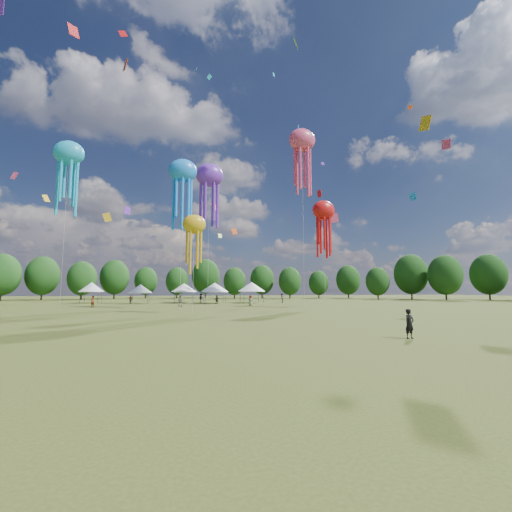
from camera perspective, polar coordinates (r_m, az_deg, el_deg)
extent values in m
plane|color=#384416|center=(17.73, 1.45, -14.38)|extent=(300.00, 300.00, 0.00)
imported|color=black|center=(20.36, 24.78, -10.47)|extent=(0.65, 0.49, 1.60)
imported|color=gray|center=(54.41, -12.89, -7.55)|extent=(0.97, 0.81, 1.78)
imported|color=gray|center=(76.06, -12.82, -7.12)|extent=(0.68, 0.86, 1.54)
imported|color=gray|center=(70.48, 4.42, -7.21)|extent=(1.02, 1.13, 1.92)
imported|color=gray|center=(72.83, -9.38, -7.11)|extent=(1.41, 1.31, 1.90)
imported|color=gray|center=(70.72, -20.68, -6.97)|extent=(1.02, 0.66, 1.61)
imported|color=gray|center=(64.91, -6.74, -7.42)|extent=(1.51, 1.29, 1.64)
imported|color=gray|center=(56.91, -26.18, -7.02)|extent=(0.69, 0.77, 1.78)
imported|color=gray|center=(57.56, -0.95, -7.63)|extent=(0.94, 1.00, 1.72)
cylinder|color=#47474C|center=(74.86, -27.90, -6.34)|extent=(0.08, 0.08, 2.24)
cylinder|color=#47474C|center=(78.07, -27.29, -6.33)|extent=(0.08, 0.08, 2.24)
cylinder|color=#47474C|center=(74.10, -25.41, -6.47)|extent=(0.08, 0.08, 2.24)
cylinder|color=#47474C|center=(77.34, -24.89, -6.44)|extent=(0.08, 0.08, 2.24)
cube|color=white|center=(76.06, -26.33, -5.52)|extent=(3.71, 3.71, 0.10)
cone|color=white|center=(76.06, -26.30, -4.76)|extent=(4.82, 4.82, 1.92)
cylinder|color=#47474C|center=(69.12, -20.67, -6.84)|extent=(0.08, 0.08, 2.01)
cylinder|color=#47474C|center=(72.25, -20.35, -6.79)|extent=(0.08, 0.08, 2.01)
cylinder|color=#47474C|center=(68.78, -18.05, -6.94)|extent=(0.08, 0.08, 2.01)
cylinder|color=#47474C|center=(71.93, -17.83, -6.88)|extent=(0.08, 0.08, 2.01)
cube|color=white|center=(70.48, -19.20, -6.01)|extent=(3.56, 3.56, 0.10)
cone|color=white|center=(70.48, -19.17, -5.27)|extent=(4.63, 4.63, 1.72)
cylinder|color=#47474C|center=(71.24, -13.74, -6.94)|extent=(0.08, 0.08, 2.17)
cylinder|color=#47474C|center=(74.98, -13.71, -6.88)|extent=(0.08, 0.08, 2.17)
cylinder|color=#47474C|center=(71.31, -10.71, -7.00)|extent=(0.08, 0.08, 2.17)
cylinder|color=#47474C|center=(75.05, -10.83, -6.94)|extent=(0.08, 0.08, 2.17)
cube|color=white|center=(73.10, -12.23, -6.05)|extent=(4.14, 4.14, 0.10)
cone|color=white|center=(73.11, -12.21, -5.28)|extent=(5.39, 5.39, 1.86)
cylinder|color=#47474C|center=(66.22, -8.66, -7.13)|extent=(0.08, 0.08, 2.19)
cylinder|color=#47474C|center=(70.23, -8.92, -7.05)|extent=(0.08, 0.08, 2.19)
cylinder|color=#47474C|center=(66.66, -5.19, -7.16)|extent=(0.08, 0.08, 2.19)
cylinder|color=#47474C|center=(70.65, -5.65, -7.09)|extent=(0.08, 0.08, 2.19)
cube|color=white|center=(68.40, -7.09, -6.15)|extent=(4.42, 4.42, 0.10)
cone|color=white|center=(68.40, -7.08, -5.33)|extent=(5.75, 5.75, 1.87)
cylinder|color=#47474C|center=(67.99, -2.08, -7.12)|extent=(0.08, 0.08, 2.28)
cylinder|color=#47474C|center=(71.97, -2.71, -7.05)|extent=(0.08, 0.08, 2.28)
cylinder|color=#47474C|center=(68.88, 1.25, -7.11)|extent=(0.08, 0.08, 2.28)
cylinder|color=#47474C|center=(72.82, 0.45, -7.04)|extent=(0.08, 0.08, 2.28)
cube|color=white|center=(70.37, -0.77, -6.11)|extent=(4.46, 4.46, 0.10)
cone|color=white|center=(70.37, -0.77, -5.28)|extent=(5.79, 5.79, 1.95)
ellipsoid|color=#1B81FB|center=(51.98, -12.39, 14.05)|extent=(4.12, 2.89, 3.51)
cylinder|color=beige|center=(49.49, -12.64, 2.97)|extent=(0.03, 0.03, 20.21)
ellipsoid|color=purple|center=(64.33, -7.96, 13.53)|extent=(5.12, 3.58, 4.35)
cylinder|color=beige|center=(61.41, -8.12, 2.94)|extent=(0.03, 0.03, 23.93)
ellipsoid|color=red|center=(52.70, 11.47, 7.68)|extent=(3.53, 2.47, 3.00)
cylinder|color=beige|center=(51.48, 11.64, -0.39)|extent=(0.03, 0.03, 14.86)
ellipsoid|color=#19A4DA|center=(65.19, -29.36, 15.11)|extent=(4.75, 3.32, 4.04)
cylinder|color=beige|center=(61.99, -29.94, 4.15)|extent=(0.03, 0.03, 25.14)
ellipsoid|color=gold|center=(39.60, -10.52, 5.37)|extent=(2.68, 1.88, 2.28)
cylinder|color=beige|center=(38.93, -10.66, -2.07)|extent=(0.03, 0.03, 10.27)
ellipsoid|color=#DB406B|center=(65.12, 7.88, 19.05)|extent=(4.95, 3.46, 4.20)
cylinder|color=beige|center=(60.36, 8.08, 6.02)|extent=(0.03, 0.03, 30.00)
cube|color=#19A4DA|center=(68.07, -7.98, 28.07)|extent=(0.95, 0.54, 1.01)
cube|color=#DB406B|center=(83.32, -7.10, 8.31)|extent=(2.19, 1.54, 2.33)
cube|color=purple|center=(88.22, 11.35, 15.24)|extent=(0.87, 0.48, 1.01)
cube|color=red|center=(60.90, -21.81, 31.82)|extent=(1.44, 0.65, 1.50)
cube|color=#F94F0F|center=(67.66, -3.74, 4.22)|extent=(1.39, 0.72, 1.46)
cube|color=gold|center=(41.78, 26.96, 19.59)|extent=(0.53, 1.53, 1.84)
cube|color=#A1ED27|center=(66.35, 6.81, 32.42)|extent=(1.11, 1.36, 1.59)
cube|color=#19A4DA|center=(87.25, -10.27, 28.76)|extent=(0.63, 1.21, 1.23)
cube|color=#DB406B|center=(57.21, 29.76, 16.26)|extent=(0.85, 0.93, 1.53)
cube|color=red|center=(53.62, -28.76, 30.69)|extent=(1.28, 1.05, 1.73)
cube|color=#F94F0F|center=(72.32, -21.45, 28.13)|extent=(1.14, 1.89, 2.48)
cube|color=gold|center=(79.51, -24.10, 6.07)|extent=(1.99, 0.28, 2.27)
cube|color=#1B81FB|center=(77.32, 7.24, 20.64)|extent=(0.72, 1.89, 2.23)
cube|color=#DB406B|center=(82.42, 13.31, 6.36)|extent=(2.01, 0.49, 2.41)
cube|color=red|center=(83.96, 10.78, 10.44)|extent=(0.60, 1.47, 1.91)
cube|color=#F94F0F|center=(59.84, 24.86, 22.09)|extent=(0.80, 0.62, 0.90)
cube|color=gold|center=(82.85, -32.27, 8.34)|extent=(1.40, 1.21, 1.77)
cube|color=#A1ED27|center=(75.25, -6.17, 3.47)|extent=(0.98, 0.72, 1.04)
cube|color=#1B81FB|center=(62.72, 25.27, 9.17)|extent=(1.00, 0.81, 1.47)
cube|color=#19A4DA|center=(79.47, 3.05, 28.57)|extent=(0.60, 0.78, 1.09)
cube|color=#DB406B|center=(57.63, -36.02, 11.07)|extent=(1.08, 0.52, 1.23)
cube|color=purple|center=(74.01, -21.14, 7.25)|extent=(1.14, 1.02, 1.82)
cylinder|color=#38281C|center=(104.32, -37.54, -5.18)|extent=(0.44, 0.44, 3.36)
ellipsoid|color=#1B4216|center=(104.39, -37.37, -2.53)|extent=(8.40, 8.40, 10.51)
cylinder|color=#38281C|center=(108.69, -32.82, -5.42)|extent=(0.44, 0.44, 3.41)
ellipsoid|color=#1B4216|center=(108.76, -32.68, -2.84)|extent=(8.53, 8.53, 10.66)
cylinder|color=#38281C|center=(105.30, -27.71, -5.80)|extent=(0.44, 0.44, 3.07)
ellipsoid|color=#1B4216|center=(105.35, -27.60, -3.40)|extent=(7.66, 7.66, 9.58)
cylinder|color=#38281C|center=(111.94, -23.11, -5.87)|extent=(0.44, 0.44, 3.43)
ellipsoid|color=#1B4216|center=(112.01, -23.01, -3.34)|extent=(8.58, 8.58, 10.73)
cylinder|color=#38281C|center=(116.39, -18.37, -6.14)|extent=(0.44, 0.44, 2.95)
ellipsoid|color=#1B4216|center=(116.42, -18.30, -4.06)|extent=(7.37, 7.37, 9.21)
cylinder|color=#38281C|center=(112.03, -13.39, -6.31)|extent=(0.44, 0.44, 2.89)
ellipsoid|color=#1B4216|center=(112.06, -13.34, -4.19)|extent=(7.23, 7.23, 9.04)
cylinder|color=#38281C|center=(116.83, -8.63, -6.15)|extent=(0.44, 0.44, 3.84)
ellipsoid|color=#1B4216|center=(116.93, -8.59, -3.45)|extent=(9.60, 9.60, 11.99)
cylinder|color=#38281C|center=(106.87, -3.70, -6.50)|extent=(0.44, 0.44, 2.84)
ellipsoid|color=#1B4216|center=(106.90, -3.69, -4.31)|extent=(7.11, 7.11, 8.89)
cylinder|color=#38281C|center=(111.41, 1.05, -6.41)|extent=(0.44, 0.44, 3.16)
ellipsoid|color=#1B4216|center=(111.46, 1.05, -4.07)|extent=(7.91, 7.91, 9.88)
cylinder|color=#38281C|center=(108.12, 5.82, -6.47)|extent=(0.44, 0.44, 2.88)
ellipsoid|color=#1B4216|center=(108.15, 5.80, -4.27)|extent=(7.21, 7.21, 9.01)
cylinder|color=#38281C|center=(113.89, 10.69, -6.43)|extent=(0.44, 0.44, 2.63)
ellipsoid|color=#1B4216|center=(113.91, 10.65, -4.53)|extent=(6.57, 6.57, 8.22)
cylinder|color=#38281C|center=(114.71, 15.54, -6.19)|extent=(0.44, 0.44, 3.13)
ellipsoid|color=#1B4216|center=(114.75, 15.48, -3.94)|extent=(7.81, 7.81, 9.77)
cylinder|color=#38281C|center=(106.08, 20.14, -6.20)|extent=(0.44, 0.44, 2.72)
ellipsoid|color=#1B4216|center=(106.11, 20.07, -4.09)|extent=(6.80, 6.80, 8.50)
cylinder|color=#38281C|center=(109.16, 25.08, -5.70)|extent=(0.44, 0.44, 3.81)
ellipsoid|color=#1B4216|center=(109.26, 24.96, -2.83)|extent=(9.52, 9.52, 11.90)
cylinder|color=#38281C|center=(104.56, 29.75, -5.58)|extent=(0.44, 0.44, 3.51)
ellipsoid|color=#1B4216|center=(104.64, 29.61, -2.82)|extent=(8.78, 8.78, 10.97)
cylinder|color=#38281C|center=(112.62, 35.09, -5.22)|extent=(0.44, 0.44, 3.64)
ellipsoid|color=#1B4216|center=(112.70, 34.93, -2.56)|extent=(9.10, 9.10, 11.37)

